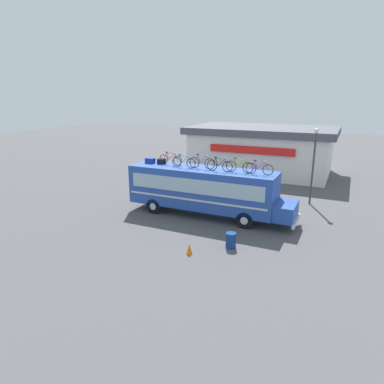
% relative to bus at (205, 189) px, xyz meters
% --- Properties ---
extents(ground_plane, '(120.00, 120.00, 0.00)m').
position_rel_bus_xyz_m(ground_plane, '(-0.23, 0.00, -1.85)').
color(ground_plane, '#4C4C4F').
extents(bus, '(11.22, 2.55, 3.20)m').
position_rel_bus_xyz_m(bus, '(0.00, 0.00, 0.00)').
color(bus, '#23479E').
rests_on(bus, ground).
extents(luggage_bag_1, '(0.62, 0.41, 0.36)m').
position_rel_bus_xyz_m(luggage_bag_1, '(-4.26, 0.15, 1.53)').
color(luggage_bag_1, '#193899').
rests_on(luggage_bag_1, bus).
extents(luggage_bag_2, '(0.46, 0.51, 0.36)m').
position_rel_bus_xyz_m(luggage_bag_2, '(-3.42, 0.31, 1.53)').
color(luggage_bag_2, black).
rests_on(luggage_bag_2, bus).
extents(rooftop_bicycle_1, '(1.76, 0.44, 0.88)m').
position_rel_bus_xyz_m(rooftop_bicycle_1, '(-2.70, 0.30, 1.72)').
color(rooftop_bicycle_1, black).
rests_on(rooftop_bicycle_1, bus).
extents(rooftop_bicycle_2, '(1.70, 0.44, 0.87)m').
position_rel_bus_xyz_m(rooftop_bicycle_2, '(-1.42, -0.23, 1.72)').
color(rooftop_bicycle_2, black).
rests_on(rooftop_bicycle_2, bus).
extents(rooftop_bicycle_3, '(1.81, 0.44, 0.95)m').
position_rel_bus_xyz_m(rooftop_bicycle_3, '(-0.22, -0.00, 1.75)').
color(rooftop_bicycle_3, black).
rests_on(rooftop_bicycle_3, bus).
extents(rooftop_bicycle_4, '(1.71, 0.44, 0.91)m').
position_rel_bus_xyz_m(rooftop_bicycle_4, '(1.12, -0.30, 1.73)').
color(rooftop_bicycle_4, black).
rests_on(rooftop_bicycle_4, bus).
extents(rooftop_bicycle_5, '(1.76, 0.44, 0.91)m').
position_rel_bus_xyz_m(rooftop_bicycle_5, '(2.34, -0.06, 1.73)').
color(rooftop_bicycle_5, black).
rests_on(rooftop_bicycle_5, bus).
extents(rooftop_bicycle_6, '(1.70, 0.44, 0.88)m').
position_rel_bus_xyz_m(rooftop_bicycle_6, '(3.59, -0.10, 1.72)').
color(rooftop_bicycle_6, black).
rests_on(rooftop_bicycle_6, bus).
extents(roadside_building, '(14.52, 8.78, 4.72)m').
position_rel_bus_xyz_m(roadside_building, '(0.04, 14.99, 0.56)').
color(roadside_building, silver).
rests_on(roadside_building, ground).
extents(trash_bin, '(0.55, 0.55, 0.82)m').
position_rel_bus_xyz_m(trash_bin, '(3.26, -4.05, -1.43)').
color(trash_bin, navy).
rests_on(trash_bin, ground).
extents(traffic_cone, '(0.33, 0.33, 0.54)m').
position_rel_bus_xyz_m(traffic_cone, '(1.61, -5.69, -1.57)').
color(traffic_cone, orange).
rests_on(traffic_cone, ground).
extents(street_lamp, '(0.35, 0.35, 5.58)m').
position_rel_bus_xyz_m(street_lamp, '(6.11, 5.69, 1.59)').
color(street_lamp, '#38383D').
rests_on(street_lamp, ground).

